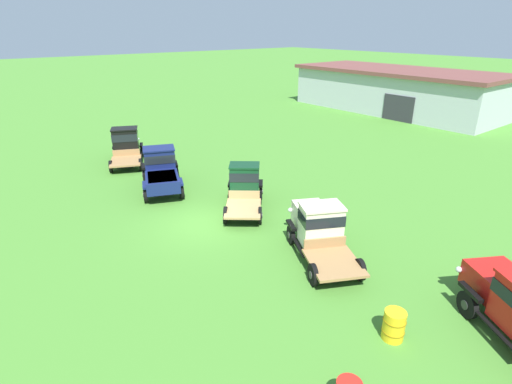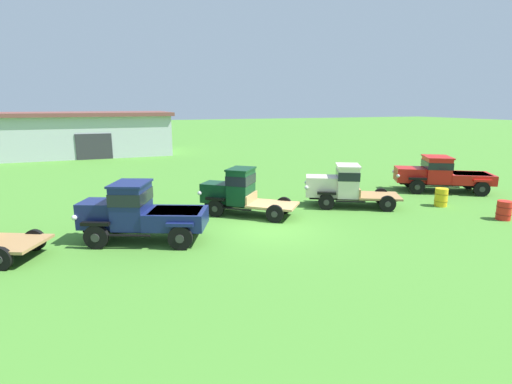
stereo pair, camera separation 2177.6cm
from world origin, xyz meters
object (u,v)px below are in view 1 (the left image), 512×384
vintage_truck_far_side (318,227)px  vintage_truck_midrow_center (245,184)px  farm_shed (396,90)px  vintage_truck_second_in_line (161,169)px  vintage_truck_foreground_near (126,144)px  oil_drum_near_fence (394,325)px

vintage_truck_far_side → vintage_truck_midrow_center: bearing=175.0°
farm_shed → vintage_truck_midrow_center: bearing=-70.8°
vintage_truck_far_side → vintage_truck_second_in_line: bearing=-170.0°
vintage_truck_midrow_center → vintage_truck_foreground_near: bearing=-170.3°
farm_shed → vintage_truck_midrow_center: 29.04m
vintage_truck_second_in_line → vintage_truck_far_side: vintage_truck_second_in_line is taller
vintage_truck_second_in_line → vintage_truck_midrow_center: vintage_truck_second_in_line is taller
vintage_truck_far_side → oil_drum_near_fence: bearing=-21.5°
farm_shed → vintage_truck_foreground_near: size_ratio=4.24×
oil_drum_near_fence → vintage_truck_far_side: bearing=158.5°
oil_drum_near_fence → vintage_truck_midrow_center: bearing=167.0°
farm_shed → vintage_truck_second_in_line: bearing=-80.7°
vintage_truck_far_side → farm_shed: bearing=118.2°
farm_shed → oil_drum_near_fence: size_ratio=23.20×
vintage_truck_far_side → oil_drum_near_fence: (4.73, -1.87, -0.64)m
vintage_truck_foreground_near → vintage_truck_far_side: 16.06m
farm_shed → oil_drum_near_fence: farm_shed is taller
vintage_truck_second_in_line → oil_drum_near_fence: bearing=-0.4°
vintage_truck_midrow_center → oil_drum_near_fence: bearing=-13.0°
vintage_truck_far_side → vintage_truck_foreground_near: bearing=-175.3°
vintage_truck_midrow_center → oil_drum_near_fence: 10.43m
vintage_truck_far_side → oil_drum_near_fence: vintage_truck_far_side is taller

